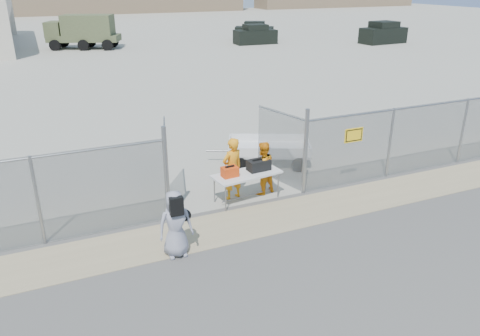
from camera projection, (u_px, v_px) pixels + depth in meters
name	position (u px, v px, depth m)	size (l,w,h in m)	color
ground	(273.00, 240.00, 11.14)	(160.00, 160.00, 0.00)	#424141
tarmac_inside	(80.00, 39.00, 46.77)	(160.00, 80.00, 0.01)	#A09D90
dirt_strip	(256.00, 221.00, 11.99)	(44.00, 1.60, 0.01)	tan
chain_link_fence	(240.00, 168.00, 12.42)	(40.00, 0.20, 2.20)	gray
folding_table	(247.00, 187.00, 12.99)	(1.91, 0.79, 0.81)	silver
orange_bag	(230.00, 172.00, 12.58)	(0.43, 0.29, 0.27)	#E54310
black_duffel	(259.00, 165.00, 12.99)	(0.62, 0.36, 0.30)	black
security_worker_left	(232.00, 169.00, 12.91)	(0.65, 0.43, 1.79)	orange
security_worker_right	(263.00, 168.00, 13.25)	(0.76, 0.59, 1.56)	orange
visitor	(175.00, 224.00, 10.26)	(0.77, 0.50, 1.56)	gray
utility_trailer	(269.00, 151.00, 15.59)	(3.46, 1.78, 0.84)	silver
military_truck	(84.00, 32.00, 40.19)	(5.96, 2.20, 2.84)	#4E5735
parked_vehicle_near	(255.00, 34.00, 43.32)	(3.83, 1.73, 1.73)	black
parked_vehicle_mid	(254.00, 31.00, 46.20)	(3.78, 1.71, 1.71)	black
parked_vehicle_far	(383.00, 33.00, 43.68)	(4.31, 1.95, 1.95)	black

